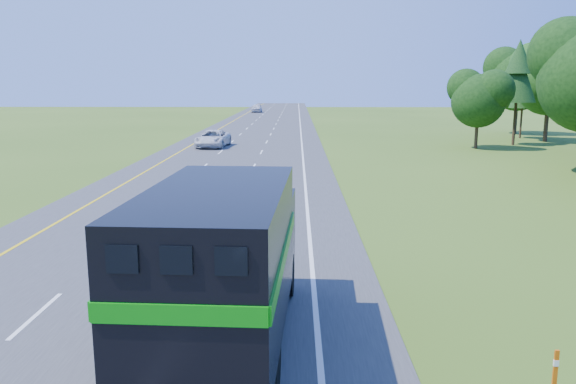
# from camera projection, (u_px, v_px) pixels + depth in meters

# --- Properties ---
(road) EXTENTS (15.00, 260.00, 0.04)m
(road) POSITION_uv_depth(u_px,v_px,m) (244.00, 148.00, 52.96)
(road) COLOR #38383A
(road) RESTS_ON ground
(lane_markings) EXTENTS (11.15, 260.00, 0.01)m
(lane_markings) POSITION_uv_depth(u_px,v_px,m) (244.00, 148.00, 52.95)
(lane_markings) COLOR yellow
(lane_markings) RESTS_ON road
(horse_truck) EXTENTS (3.13, 8.88, 3.88)m
(horse_truck) POSITION_uv_depth(u_px,v_px,m) (224.00, 263.00, 12.32)
(horse_truck) COLOR black
(horse_truck) RESTS_ON road
(white_suv) EXTENTS (3.10, 5.96, 1.61)m
(white_suv) POSITION_uv_depth(u_px,v_px,m) (213.00, 139.00, 53.97)
(white_suv) COLOR silver
(white_suv) RESTS_ON road
(far_car) EXTENTS (2.24, 5.19, 1.75)m
(far_car) POSITION_uv_depth(u_px,v_px,m) (257.00, 108.00, 121.11)
(far_car) COLOR silver
(far_car) RESTS_ON road
(delineator) EXTENTS (0.09, 0.05, 1.13)m
(delineator) POSITION_uv_depth(u_px,v_px,m) (555.00, 376.00, 10.50)
(delineator) COLOR #DE550B
(delineator) RESTS_ON ground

